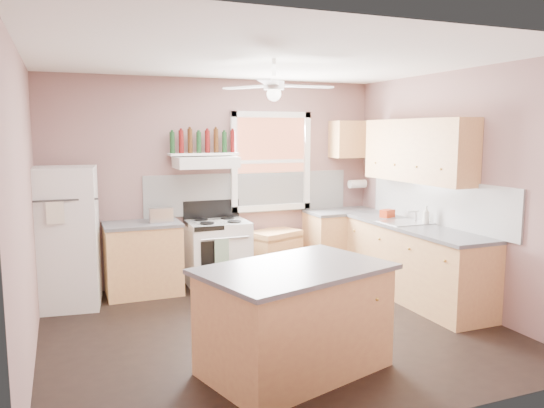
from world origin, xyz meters
name	(u,v)px	position (x,y,z in m)	size (l,w,h in m)	color
floor	(274,328)	(0.00, 0.00, 0.00)	(4.50, 4.50, 0.00)	black
ceiling	(274,59)	(0.00, 0.00, 2.70)	(4.50, 4.50, 0.00)	white
wall_back	(218,181)	(0.00, 2.02, 1.35)	(4.50, 0.05, 2.70)	#83605C
wall_right	(457,189)	(2.27, 0.00, 1.35)	(0.05, 4.00, 2.70)	#83605C
wall_left	(22,211)	(-2.27, 0.00, 1.35)	(0.05, 4.00, 2.70)	#83605C
backsplash_back	(250,193)	(0.45, 1.99, 1.18)	(2.90, 0.03, 0.55)	white
backsplash_right	(436,201)	(2.23, 0.30, 1.18)	(0.03, 2.60, 0.55)	white
window_view	(271,161)	(0.75, 1.98, 1.60)	(1.00, 0.02, 1.20)	brown
window_frame	(271,161)	(0.75, 1.96, 1.60)	(1.16, 0.07, 1.36)	white
refrigerator	(67,238)	(-1.93, 1.54, 0.81)	(0.68, 0.67, 1.62)	white
base_cabinet_left	(143,260)	(-1.06, 1.70, 0.43)	(0.90, 0.60, 0.86)	tan
counter_left	(142,224)	(-1.06, 1.70, 0.88)	(0.92, 0.62, 0.04)	#525255
toaster	(161,215)	(-0.83, 1.65, 0.99)	(0.28, 0.16, 0.18)	silver
stove	(218,254)	(-0.11, 1.68, 0.43)	(0.77, 0.64, 0.86)	white
range_hood	(206,162)	(-0.23, 1.75, 1.62)	(0.78, 0.50, 0.14)	white
bottle_shelf	(203,154)	(-0.23, 1.87, 1.72)	(0.90, 0.26, 0.03)	white
cart	(275,255)	(0.72, 1.75, 0.33)	(0.66, 0.44, 0.66)	tan
base_cabinet_corner	(343,243)	(1.75, 1.70, 0.43)	(1.00, 0.60, 0.86)	tan
base_cabinet_right	(414,264)	(1.95, 0.30, 0.43)	(0.60, 2.20, 0.86)	tan
counter_corner	(343,212)	(1.75, 1.70, 0.88)	(1.02, 0.62, 0.04)	#525255
counter_right	(415,227)	(1.94, 0.30, 0.88)	(0.62, 2.22, 0.04)	#525255
sink	(405,223)	(1.94, 0.50, 0.90)	(0.55, 0.45, 0.03)	silver
faucet	(416,216)	(2.10, 0.50, 0.97)	(0.03, 0.03, 0.14)	silver
upper_cabinet_right	(417,151)	(2.08, 0.50, 1.78)	(0.33, 1.80, 0.76)	tan
upper_cabinet_corner	(352,139)	(1.95, 1.83, 1.90)	(0.60, 0.33, 0.52)	tan
paper_towel	(357,184)	(2.07, 1.86, 1.25)	(0.12, 0.12, 0.26)	white
island	(295,321)	(-0.19, -0.95, 0.43)	(1.45, 0.92, 0.86)	tan
island_top	(295,269)	(-0.19, -0.95, 0.88)	(1.54, 1.01, 0.04)	#525255
ceiling_fan_hub	(274,85)	(0.00, 0.00, 2.45)	(0.20, 0.20, 0.08)	white
soap_bottle	(426,215)	(2.11, 0.32, 1.01)	(0.08, 0.09, 0.22)	silver
red_caddy	(387,213)	(1.98, 0.94, 0.95)	(0.18, 0.12, 0.10)	#B12F0F
wine_bottles	(203,142)	(-0.23, 1.87, 1.88)	(0.86, 0.06, 0.31)	#143819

